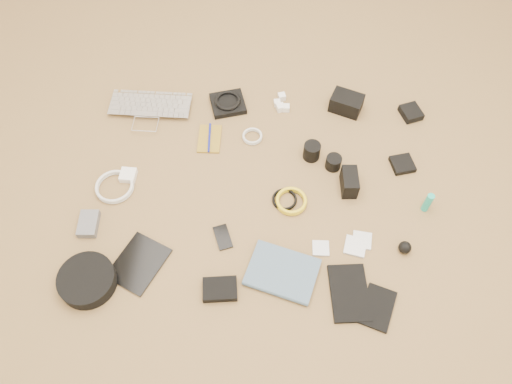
# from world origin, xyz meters

# --- Properties ---
(laptop) EXTENTS (0.36, 0.25, 0.03)m
(laptop) POSITION_xyz_m (-0.47, 0.38, 0.01)
(laptop) COLOR #BBBBBF
(laptop) RESTS_ON ground
(headphone_pouch) EXTENTS (0.18, 0.17, 0.03)m
(headphone_pouch) POSITION_xyz_m (-0.13, 0.47, 0.01)
(headphone_pouch) COLOR black
(headphone_pouch) RESTS_ON ground
(headphones) EXTENTS (0.13, 0.13, 0.01)m
(headphones) POSITION_xyz_m (-0.13, 0.47, 0.03)
(headphones) COLOR black
(headphones) RESTS_ON headphone_pouch
(charger_a) EXTENTS (0.03, 0.03, 0.03)m
(charger_a) POSITION_xyz_m (0.09, 0.48, 0.01)
(charger_a) COLOR white
(charger_a) RESTS_ON ground
(charger_b) EXTENTS (0.04, 0.04, 0.03)m
(charger_b) POSITION_xyz_m (0.11, 0.52, 0.01)
(charger_b) COLOR white
(charger_b) RESTS_ON ground
(charger_c) EXTENTS (0.03, 0.03, 0.03)m
(charger_c) POSITION_xyz_m (0.13, 0.46, 0.01)
(charger_c) COLOR white
(charger_c) RESTS_ON ground
(charger_d) EXTENTS (0.04, 0.04, 0.03)m
(charger_d) POSITION_xyz_m (0.11, 0.46, 0.02)
(charger_d) COLOR white
(charger_d) RESTS_ON ground
(dslr_camera) EXTENTS (0.16, 0.14, 0.08)m
(dslr_camera) POSITION_xyz_m (0.40, 0.48, 0.04)
(dslr_camera) COLOR black
(dslr_camera) RESTS_ON ground
(lens_pouch) EXTENTS (0.11, 0.12, 0.03)m
(lens_pouch) POSITION_xyz_m (0.69, 0.46, 0.02)
(lens_pouch) COLOR black
(lens_pouch) RESTS_ON ground
(notebook_olive) EXTENTS (0.10, 0.15, 0.01)m
(notebook_olive) POSITION_xyz_m (-0.19, 0.27, 0.00)
(notebook_olive) COLOR olive
(notebook_olive) RESTS_ON ground
(pen_blue) EXTENTS (0.02, 0.15, 0.01)m
(pen_blue) POSITION_xyz_m (-0.19, 0.27, 0.01)
(pen_blue) COLOR #121A96
(pen_blue) RESTS_ON notebook_olive
(cable_white_a) EXTENTS (0.10, 0.10, 0.01)m
(cable_white_a) POSITION_xyz_m (-0.00, 0.29, 0.01)
(cable_white_a) COLOR silver
(cable_white_a) RESTS_ON ground
(lens_a) EXTENTS (0.09, 0.09, 0.08)m
(lens_a) POSITION_xyz_m (0.25, 0.20, 0.04)
(lens_a) COLOR black
(lens_a) RESTS_ON ground
(lens_b) EXTENTS (0.08, 0.08, 0.06)m
(lens_b) POSITION_xyz_m (0.34, 0.16, 0.03)
(lens_b) COLOR black
(lens_b) RESTS_ON ground
(card_reader) EXTENTS (0.11, 0.11, 0.02)m
(card_reader) POSITION_xyz_m (0.63, 0.18, 0.01)
(card_reader) COLOR black
(card_reader) RESTS_ON ground
(power_brick) EXTENTS (0.07, 0.07, 0.03)m
(power_brick) POSITION_xyz_m (-0.50, 0.05, 0.01)
(power_brick) COLOR white
(power_brick) RESTS_ON ground
(cable_white_b) EXTENTS (0.18, 0.18, 0.01)m
(cable_white_b) POSITION_xyz_m (-0.54, -0.01, 0.01)
(cable_white_b) COLOR silver
(cable_white_b) RESTS_ON ground
(cable_black) EXTENTS (0.11, 0.11, 0.01)m
(cable_black) POSITION_xyz_m (0.14, -0.02, 0.00)
(cable_black) COLOR black
(cable_black) RESTS_ON ground
(cable_yellow) EXTENTS (0.16, 0.16, 0.01)m
(cable_yellow) POSITION_xyz_m (0.17, -0.03, 0.01)
(cable_yellow) COLOR yellow
(cable_yellow) RESTS_ON ground
(flash) EXTENTS (0.07, 0.11, 0.08)m
(flash) POSITION_xyz_m (0.40, 0.06, 0.04)
(flash) COLOR black
(flash) RESTS_ON ground
(lens_cleaner) EXTENTS (0.03, 0.03, 0.10)m
(lens_cleaner) POSITION_xyz_m (0.70, -0.02, 0.05)
(lens_cleaner) COLOR #1AAD97
(lens_cleaner) RESTS_ON ground
(battery_charger) EXTENTS (0.08, 0.11, 0.03)m
(battery_charger) POSITION_xyz_m (-0.61, -0.18, 0.02)
(battery_charger) COLOR #5B5B60
(battery_charger) RESTS_ON ground
(tablet) EXTENTS (0.23, 0.26, 0.01)m
(tablet) POSITION_xyz_m (-0.38, -0.33, 0.00)
(tablet) COLOR black
(tablet) RESTS_ON ground
(phone) EXTENTS (0.09, 0.12, 0.01)m
(phone) POSITION_xyz_m (-0.08, -0.20, 0.00)
(phone) COLOR black
(phone) RESTS_ON ground
(filter_case_left) EXTENTS (0.06, 0.06, 0.01)m
(filter_case_left) POSITION_xyz_m (0.29, -0.22, 0.00)
(filter_case_left) COLOR silver
(filter_case_left) RESTS_ON ground
(filter_case_mid) EXTENTS (0.09, 0.09, 0.01)m
(filter_case_mid) POSITION_xyz_m (0.42, -0.21, 0.01)
(filter_case_mid) COLOR silver
(filter_case_mid) RESTS_ON ground
(filter_case_right) EXTENTS (0.08, 0.08, 0.01)m
(filter_case_right) POSITION_xyz_m (0.44, -0.18, 0.00)
(filter_case_right) COLOR silver
(filter_case_right) RESTS_ON ground
(air_blower) EXTENTS (0.05, 0.05, 0.05)m
(air_blower) POSITION_xyz_m (0.60, -0.21, 0.02)
(air_blower) COLOR black
(air_blower) RESTS_ON ground
(headphone_case) EXTENTS (0.22, 0.22, 0.06)m
(headphone_case) POSITION_xyz_m (-0.55, -0.42, 0.03)
(headphone_case) COLOR black
(headphone_case) RESTS_ON ground
(drive_case) EXTENTS (0.13, 0.10, 0.03)m
(drive_case) POSITION_xyz_m (-0.07, -0.41, 0.02)
(drive_case) COLOR black
(drive_case) RESTS_ON ground
(paperback) EXTENTS (0.29, 0.24, 0.02)m
(paperback) POSITION_xyz_m (0.12, -0.42, 0.01)
(paperback) COLOR #465E76
(paperback) RESTS_ON ground
(notebook_black_a) EXTENTS (0.16, 0.23, 0.02)m
(notebook_black_a) POSITION_xyz_m (0.39, -0.39, 0.01)
(notebook_black_a) COLOR black
(notebook_black_a) RESTS_ON ground
(notebook_black_b) EXTENTS (0.15, 0.18, 0.01)m
(notebook_black_b) POSITION_xyz_m (0.49, -0.44, 0.01)
(notebook_black_b) COLOR black
(notebook_black_b) RESTS_ON ground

